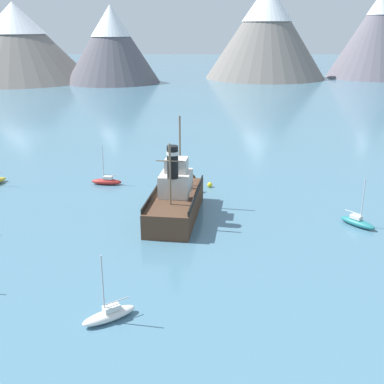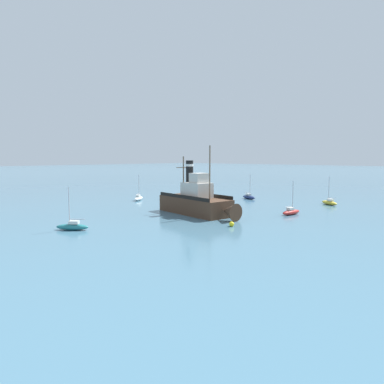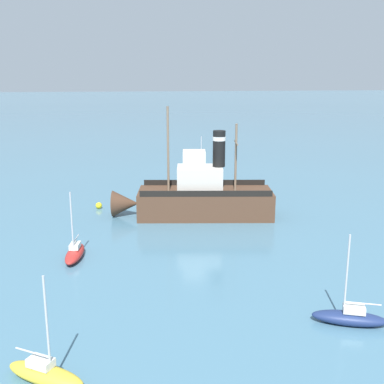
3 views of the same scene
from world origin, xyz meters
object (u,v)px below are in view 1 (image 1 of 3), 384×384
at_px(old_tugboat, 176,198).
at_px(sailboat_teal, 357,222).
at_px(sailboat_white, 109,314).
at_px(mooring_buoy, 210,185).
at_px(sailboat_red, 107,181).

relative_size(old_tugboat, sailboat_teal, 3.00).
xyz_separation_m(sailboat_white, mooring_buoy, (7.48, 28.12, -0.12)).
distance_m(old_tugboat, sailboat_red, 13.65).
xyz_separation_m(old_tugboat, sailboat_red, (-9.05, 10.12, -1.40)).
height_order(old_tugboat, sailboat_teal, old_tugboat).
bearing_deg(sailboat_teal, sailboat_white, -143.22).
bearing_deg(sailboat_white, sailboat_teal, 36.78).
relative_size(sailboat_teal, sailboat_red, 1.00).
bearing_deg(sailboat_white, mooring_buoy, 75.10).
distance_m(sailboat_teal, sailboat_red, 29.90).
bearing_deg(mooring_buoy, sailboat_white, -104.90).
xyz_separation_m(old_tugboat, sailboat_teal, (17.92, -2.80, -1.40)).
distance_m(sailboat_white, sailboat_teal, 27.04).
height_order(old_tugboat, sailboat_red, old_tugboat).
bearing_deg(sailboat_red, mooring_buoy, -4.41).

